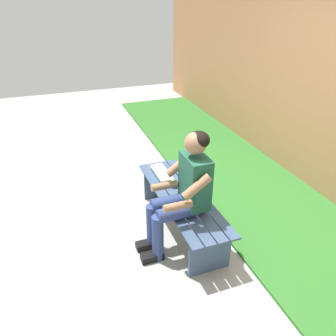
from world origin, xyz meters
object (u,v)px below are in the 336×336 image
(person_seated, at_px, (183,190))
(book_open, at_px, (162,173))
(apple, at_px, (174,183))
(bench_near, at_px, (181,203))

(person_seated, height_order, book_open, person_seated)
(apple, distance_m, book_open, 0.32)
(bench_near, height_order, apple, apple)
(bench_near, height_order, book_open, book_open)
(person_seated, xyz_separation_m, book_open, (0.77, -0.05, -0.24))
(apple, bearing_deg, book_open, 4.82)
(apple, xyz_separation_m, book_open, (0.32, 0.03, -0.03))
(bench_near, relative_size, book_open, 3.84)
(person_seated, xyz_separation_m, apple, (0.45, -0.08, -0.21))
(bench_near, bearing_deg, book_open, 4.98)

